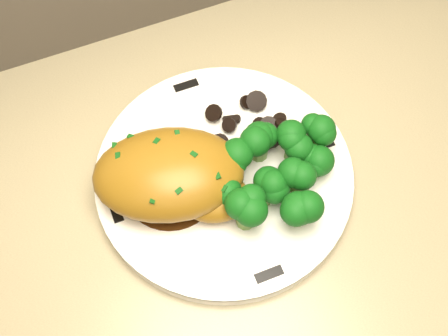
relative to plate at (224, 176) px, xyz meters
name	(u,v)px	position (x,y,z in m)	size (l,w,h in m)	color
plate	(224,176)	(0.00, 0.00, 0.00)	(0.27, 0.27, 0.02)	white
rim_accent_0	(186,86)	(0.00, 0.12, 0.01)	(0.03, 0.01, 0.00)	black
rim_accent_1	(116,210)	(-0.12, 0.00, 0.01)	(0.03, 0.01, 0.00)	black
rim_accent_2	(269,274)	(0.00, -0.12, 0.01)	(0.03, 0.01, 0.00)	black
rim_accent_3	(325,136)	(0.12, 0.00, 0.01)	(0.03, 0.01, 0.00)	black
gravy_pool	(171,186)	(-0.06, 0.01, 0.01)	(0.10, 0.10, 0.00)	#361B09
chicken_breast	(174,177)	(-0.05, 0.00, 0.04)	(0.18, 0.14, 0.06)	#956619
mushroom_pile	(251,127)	(0.05, 0.04, 0.01)	(0.09, 0.07, 0.03)	black
broccoli_florets	(276,171)	(0.04, -0.03, 0.03)	(0.14, 0.11, 0.04)	olive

